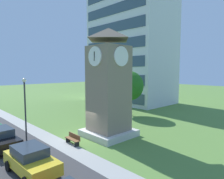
# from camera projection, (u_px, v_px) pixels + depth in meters

# --- Properties ---
(ground_plane) EXTENTS (160.00, 160.00, 0.00)m
(ground_plane) POSITION_uv_depth(u_px,v_px,m) (78.00, 139.00, 18.85)
(ground_plane) COLOR #567F38
(street_asphalt) EXTENTS (120.00, 7.20, 0.01)m
(street_asphalt) POSITION_uv_depth(u_px,v_px,m) (6.00, 160.00, 14.57)
(street_asphalt) COLOR #38383A
(street_asphalt) RESTS_ON ground
(kerb_strip) EXTENTS (120.00, 1.60, 0.01)m
(kerb_strip) POSITION_uv_depth(u_px,v_px,m) (61.00, 144.00, 17.60)
(kerb_strip) COLOR #9E9E99
(kerb_strip) RESTS_ON ground
(office_building) EXTENTS (16.12, 10.31, 25.60)m
(office_building) POSITION_uv_depth(u_px,v_px,m) (131.00, 39.00, 40.78)
(office_building) COLOR silver
(office_building) RESTS_ON ground
(clock_tower) EXTENTS (4.37, 4.37, 10.46)m
(clock_tower) POSITION_uv_depth(u_px,v_px,m) (109.00, 89.00, 19.53)
(clock_tower) COLOR gray
(clock_tower) RESTS_ON ground
(park_bench) EXTENTS (1.81, 0.51, 0.88)m
(park_bench) POSITION_uv_depth(u_px,v_px,m) (73.00, 139.00, 17.64)
(park_bench) COLOR brown
(park_bench) RESTS_ON ground
(street_lamp) EXTENTS (0.36, 0.36, 5.76)m
(street_lamp) POSITION_uv_depth(u_px,v_px,m) (25.00, 102.00, 18.28)
(street_lamp) COLOR #333338
(street_lamp) RESTS_ON ground
(tree_by_building) EXTENTS (4.29, 4.29, 6.41)m
(tree_by_building) POSITION_uv_depth(u_px,v_px,m) (129.00, 86.00, 28.87)
(tree_by_building) COLOR #513823
(tree_by_building) RESTS_ON ground
(parked_car_black) EXTENTS (4.56, 2.13, 1.69)m
(parked_car_black) POSITION_uv_depth(u_px,v_px,m) (1.00, 138.00, 16.56)
(parked_car_black) COLOR black
(parked_car_black) RESTS_ON ground
(parked_car_yellow) EXTENTS (4.47, 2.19, 1.69)m
(parked_car_yellow) POSITION_uv_depth(u_px,v_px,m) (31.00, 160.00, 12.60)
(parked_car_yellow) COLOR gold
(parked_car_yellow) RESTS_ON ground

